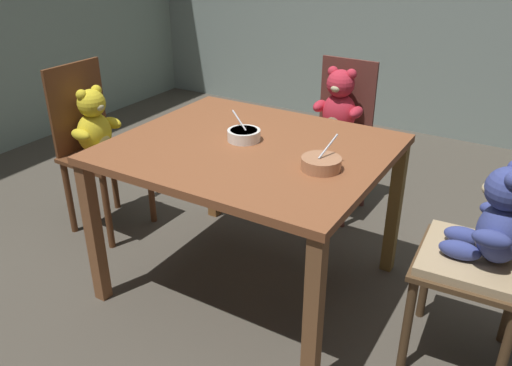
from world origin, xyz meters
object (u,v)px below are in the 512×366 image
at_px(dining_table, 250,163).
at_px(porridge_bowl_white_center, 244,135).
at_px(teddy_chair_near_left, 96,135).
at_px(teddy_chair_far_center, 337,119).
at_px(teddy_chair_near_right, 491,241).
at_px(porridge_bowl_terracotta_near_right, 321,163).

distance_m(dining_table, porridge_bowl_white_center, 0.13).
relative_size(teddy_chair_near_left, teddy_chair_far_center, 1.04).
relative_size(teddy_chair_near_right, porridge_bowl_white_center, 5.81).
bearing_deg(teddy_chair_near_left, teddy_chair_far_center, 41.83).
distance_m(teddy_chair_near_left, teddy_chair_far_center, 1.37).
bearing_deg(dining_table, teddy_chair_far_center, 88.44).
xyz_separation_m(teddy_chair_near_right, teddy_chair_near_left, (-2.05, 0.03, -0.00)).
bearing_deg(teddy_chair_near_left, porridge_bowl_white_center, 1.05).
xyz_separation_m(dining_table, teddy_chair_near_left, (-1.03, 0.05, -0.08)).
bearing_deg(dining_table, teddy_chair_near_right, 1.00).
bearing_deg(teddy_chair_far_center, teddy_chair_near_left, -48.53).
distance_m(teddy_chair_near_right, porridge_bowl_white_center, 1.09).
height_order(porridge_bowl_terracotta_near_right, porridge_bowl_white_center, porridge_bowl_terracotta_near_right).
xyz_separation_m(dining_table, teddy_chair_far_center, (0.03, 0.93, -0.07)).
relative_size(teddy_chair_near_left, porridge_bowl_terracotta_near_right, 5.65).
xyz_separation_m(teddy_chair_far_center, porridge_bowl_white_center, (-0.08, -0.90, 0.18)).
height_order(dining_table, teddy_chair_near_right, teddy_chair_near_right).
bearing_deg(teddy_chair_near_right, teddy_chair_near_left, -4.02).
distance_m(dining_table, teddy_chair_near_right, 1.02).
height_order(teddy_chair_near_left, teddy_chair_far_center, teddy_chair_near_left).
distance_m(dining_table, teddy_chair_near_left, 1.03).
distance_m(teddy_chair_near_right, teddy_chair_far_center, 1.35).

